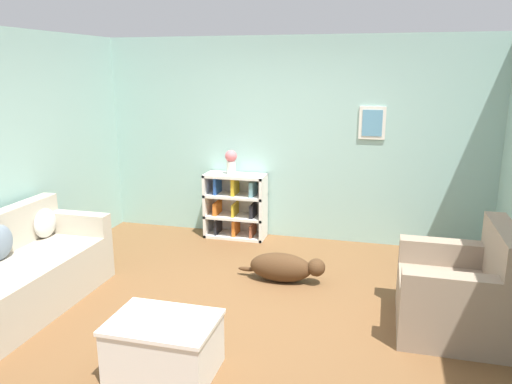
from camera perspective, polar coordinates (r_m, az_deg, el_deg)
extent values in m
plane|color=brown|center=(4.79, -1.25, -13.44)|extent=(14.00, 14.00, 0.00)
cube|color=#93BCB2|center=(6.50, 4.17, 5.98)|extent=(5.60, 0.10, 2.60)
cube|color=silver|center=(6.30, 13.15, 7.69)|extent=(0.32, 0.02, 0.40)
cube|color=#568EAD|center=(6.29, 13.14, 7.68)|extent=(0.24, 0.01, 0.32)
cube|color=#B7AD99|center=(5.19, -25.18, -9.68)|extent=(0.80, 1.88, 0.47)
cube|color=#B7AD99|center=(5.71, -20.09, -3.32)|extent=(0.80, 0.16, 0.23)
ellipsoid|color=beige|center=(5.66, -22.96, -3.30)|extent=(0.14, 0.31, 0.31)
cube|color=silver|center=(6.73, -5.48, -1.36)|extent=(0.04, 0.35, 0.86)
cube|color=silver|center=(6.51, 0.86, -1.82)|extent=(0.04, 0.35, 0.86)
cube|color=silver|center=(6.77, -1.95, -1.22)|extent=(0.80, 0.02, 0.86)
cube|color=silver|center=(6.73, -2.33, -4.95)|extent=(0.80, 0.35, 0.04)
cube|color=silver|center=(6.65, -2.35, -2.77)|extent=(0.80, 0.35, 0.04)
cube|color=silver|center=(6.57, -2.37, -0.40)|extent=(0.80, 0.35, 0.04)
cube|color=silver|center=(6.51, -2.40, 1.88)|extent=(0.80, 0.35, 0.04)
cube|color=black|center=(6.76, -4.33, -3.95)|extent=(0.03, 0.26, 0.21)
cube|color=orange|center=(6.69, -4.44, -1.81)|extent=(0.05, 0.26, 0.16)
cube|color=#234C9E|center=(6.61, -4.42, 0.79)|extent=(0.03, 0.26, 0.22)
cube|color=orange|center=(6.69, -2.31, -4.06)|extent=(0.04, 0.26, 0.23)
cube|color=gold|center=(6.61, -2.40, -1.96)|extent=(0.03, 0.26, 0.16)
cube|color=gold|center=(6.53, -2.41, 0.68)|extent=(0.04, 0.26, 0.22)
cube|color=brown|center=(6.63, -0.37, -4.41)|extent=(0.03, 0.26, 0.18)
cube|color=black|center=(6.55, -0.31, -2.10)|extent=(0.04, 0.26, 0.17)
cube|color=#60939E|center=(6.47, -0.32, 0.43)|extent=(0.05, 0.26, 0.19)
cube|color=gray|center=(4.72, 21.45, -11.92)|extent=(0.90, 0.99, 0.44)
cube|color=gray|center=(4.61, 26.44, -6.73)|extent=(0.18, 0.99, 0.50)
cube|color=gray|center=(4.22, 22.45, -10.25)|extent=(0.90, 0.18, 0.22)
cube|color=gray|center=(4.97, 21.28, -6.46)|extent=(0.90, 0.18, 0.22)
cube|color=silver|center=(3.91, -10.48, -16.95)|extent=(0.76, 0.54, 0.43)
cube|color=white|center=(3.81, -10.61, -14.40)|extent=(0.78, 0.57, 0.03)
ellipsoid|color=#472D19|center=(5.34, 2.83, -8.58)|extent=(0.66, 0.28, 0.31)
sphere|color=#472D19|center=(5.27, 6.91, -8.56)|extent=(0.19, 0.19, 0.19)
ellipsoid|color=#472D19|center=(5.49, -1.03, -8.79)|extent=(0.20, 0.05, 0.05)
cylinder|color=silver|center=(6.51, -2.86, 2.80)|extent=(0.12, 0.12, 0.17)
sphere|color=#E06B70|center=(6.48, -2.87, 4.12)|extent=(0.15, 0.15, 0.15)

